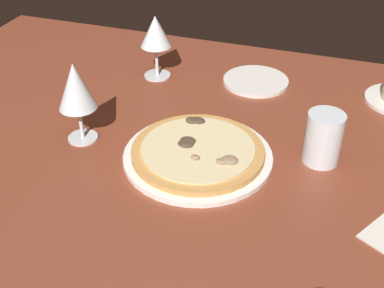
# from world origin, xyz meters

# --- Properties ---
(dining_table) EXTENTS (1.50, 1.10, 0.04)m
(dining_table) POSITION_xyz_m (0.00, 0.00, 0.02)
(dining_table) COLOR brown
(dining_table) RESTS_ON ground
(pizza_main) EXTENTS (0.29, 0.29, 0.03)m
(pizza_main) POSITION_xyz_m (0.02, 0.00, 0.05)
(pizza_main) COLOR white
(pizza_main) RESTS_ON dining_table
(wine_glass_far) EXTENTS (0.08, 0.08, 0.17)m
(wine_glass_far) POSITION_xyz_m (-0.22, -0.01, 0.16)
(wine_glass_far) COLOR silver
(wine_glass_far) RESTS_ON dining_table
(wine_glass_near) EXTENTS (0.07, 0.07, 0.16)m
(wine_glass_near) POSITION_xyz_m (-0.18, 0.30, 0.15)
(wine_glass_near) COLOR silver
(wine_glass_near) RESTS_ON dining_table
(water_glass) EXTENTS (0.07, 0.07, 0.10)m
(water_glass) POSITION_xyz_m (0.25, 0.07, 0.09)
(water_glass) COLOR silver
(water_glass) RESTS_ON dining_table
(side_plate) EXTENTS (0.16, 0.16, 0.01)m
(side_plate) POSITION_xyz_m (0.06, 0.34, 0.04)
(side_plate) COLOR silver
(side_plate) RESTS_ON dining_table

